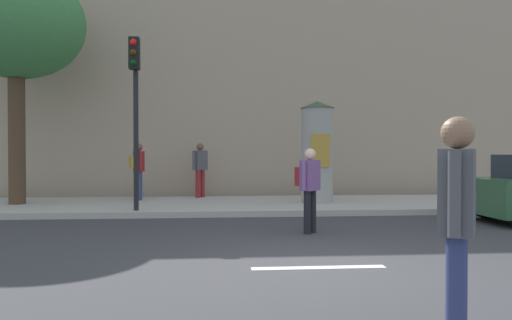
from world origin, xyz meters
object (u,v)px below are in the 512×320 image
at_px(pedestrian_in_red_top, 200,166).
at_px(poster_column, 317,151).
at_px(street_tree, 16,23).
at_px(pedestrian_near_pole, 138,167).
at_px(pedestrian_with_bag, 309,183).
at_px(traffic_light, 135,94).
at_px(pedestrian_with_backpack, 457,213).

bearing_deg(pedestrian_in_red_top, poster_column, -27.75).
distance_m(street_tree, pedestrian_near_pole, 5.04).
distance_m(street_tree, pedestrian_with_bag, 9.34).
height_order(traffic_light, pedestrian_in_red_top, traffic_light).
height_order(poster_column, pedestrian_with_bag, poster_column).
height_order(traffic_light, poster_column, traffic_light).
bearing_deg(poster_column, traffic_light, -161.34).
bearing_deg(poster_column, pedestrian_with_bag, -104.09).
xyz_separation_m(traffic_light, street_tree, (-3.47, 1.85, 2.11)).
height_order(pedestrian_with_bag, pedestrian_with_backpack, pedestrian_with_backpack).
height_order(traffic_light, street_tree, street_tree).
xyz_separation_m(poster_column, pedestrian_near_pole, (-5.11, 1.07, -0.45)).
relative_size(pedestrian_with_bag, pedestrian_in_red_top, 0.96).
bearing_deg(pedestrian_with_backpack, pedestrian_with_bag, 90.87).
bearing_deg(pedestrian_with_bag, poster_column, 75.91).
bearing_deg(traffic_light, pedestrian_with_backpack, -64.64).
distance_m(poster_column, pedestrian_with_backpack, 9.62).
distance_m(pedestrian_with_backpack, pedestrian_in_red_top, 11.55).
bearing_deg(pedestrian_near_pole, street_tree, -165.24).
xyz_separation_m(traffic_light, pedestrian_in_red_top, (1.41, 3.34, -1.78)).
bearing_deg(pedestrian_with_bag, street_tree, 148.50).
relative_size(traffic_light, pedestrian_with_backpack, 2.28).
height_order(pedestrian_with_bag, pedestrian_in_red_top, pedestrian_in_red_top).
height_order(traffic_light, pedestrian_with_backpack, traffic_light).
distance_m(poster_column, pedestrian_with_bag, 4.31).
bearing_deg(street_tree, pedestrian_with_backpack, -53.57).
distance_m(traffic_light, pedestrian_with_backpack, 9.01).
xyz_separation_m(poster_column, pedestrian_with_bag, (-1.04, -4.13, -0.63)).
xyz_separation_m(traffic_light, pedestrian_with_bag, (3.69, -2.54, -1.97)).
xyz_separation_m(street_tree, pedestrian_with_bag, (7.17, -4.39, -4.08)).
distance_m(traffic_light, pedestrian_with_bag, 4.89).
xyz_separation_m(pedestrian_with_backpack, pedestrian_near_pole, (-4.16, 10.63, 0.06)).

